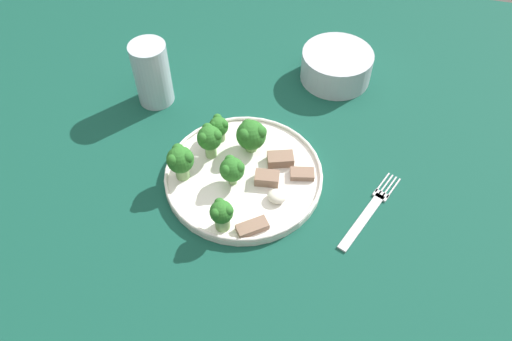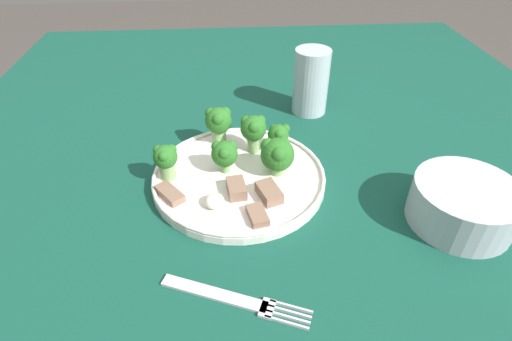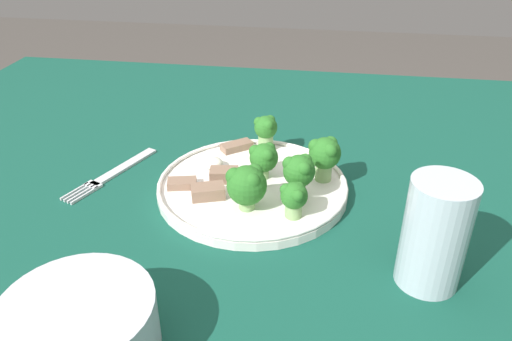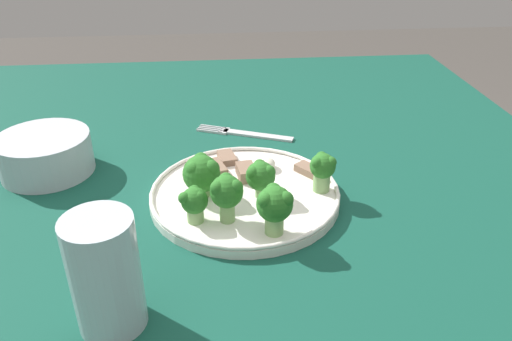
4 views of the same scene
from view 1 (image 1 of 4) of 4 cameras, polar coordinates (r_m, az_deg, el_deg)
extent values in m
plane|color=#4C4742|center=(1.53, -1.61, -16.45)|extent=(8.00, 8.00, 0.00)
cube|color=#114738|center=(0.90, -2.64, 2.22)|extent=(1.40, 1.20, 0.03)
cylinder|color=brown|center=(1.73, -17.90, 10.79)|extent=(0.06, 0.06, 0.73)
cylinder|color=brown|center=(1.59, 26.72, 2.69)|extent=(0.06, 0.06, 0.73)
cylinder|color=white|center=(0.83, -1.42, -0.68)|extent=(0.26, 0.26, 0.01)
torus|color=white|center=(0.83, -1.43, -0.29)|extent=(0.26, 0.26, 0.01)
cube|color=silver|center=(0.80, 12.00, -5.72)|extent=(0.06, 0.12, 0.00)
cube|color=silver|center=(0.84, 14.07, -2.78)|extent=(0.03, 0.02, 0.00)
cube|color=silver|center=(0.85, 15.41, -2.02)|extent=(0.02, 0.05, 0.00)
cube|color=silver|center=(0.85, 15.02, -1.81)|extent=(0.02, 0.05, 0.00)
cube|color=silver|center=(0.85, 14.62, -1.60)|extent=(0.02, 0.05, 0.00)
cube|color=silver|center=(0.85, 14.23, -1.39)|extent=(0.02, 0.05, 0.00)
cylinder|color=#B7BCC6|center=(1.01, 9.17, 11.72)|extent=(0.14, 0.14, 0.06)
cylinder|color=silver|center=(1.01, 9.14, 11.53)|extent=(0.11, 0.11, 0.04)
cylinder|color=#B2C1CC|center=(0.95, -11.79, 10.78)|extent=(0.07, 0.07, 0.12)
cylinder|color=silver|center=(0.96, -11.56, 9.65)|extent=(0.06, 0.06, 0.07)
cylinder|color=#7FA866|center=(0.82, -8.42, -0.06)|extent=(0.02, 0.02, 0.03)
sphere|color=#286B23|center=(0.80, -8.65, 1.23)|extent=(0.04, 0.04, 0.04)
sphere|color=#286B23|center=(0.79, -7.84, 1.52)|extent=(0.02, 0.02, 0.02)
sphere|color=#286B23|center=(0.80, -8.90, 2.39)|extent=(0.02, 0.02, 0.02)
sphere|color=#286B23|center=(0.79, -9.47, 1.17)|extent=(0.02, 0.02, 0.02)
cylinder|color=#7FA866|center=(0.86, -0.54, 2.89)|extent=(0.02, 0.02, 0.02)
sphere|color=#286B23|center=(0.84, -0.56, 4.08)|extent=(0.05, 0.05, 0.05)
sphere|color=#286B23|center=(0.83, 0.46, 4.43)|extent=(0.02, 0.02, 0.02)
sphere|color=#286B23|center=(0.84, -0.84, 5.35)|extent=(0.02, 0.02, 0.02)
sphere|color=#286B23|center=(0.82, -1.31, 4.07)|extent=(0.02, 0.02, 0.02)
cylinder|color=#7FA866|center=(0.81, -2.69, -0.92)|extent=(0.01, 0.01, 0.02)
sphere|color=#286B23|center=(0.79, -2.75, 0.12)|extent=(0.04, 0.04, 0.04)
sphere|color=#286B23|center=(0.78, -1.94, 0.37)|extent=(0.02, 0.02, 0.02)
sphere|color=#286B23|center=(0.79, -2.99, 1.18)|extent=(0.02, 0.02, 0.02)
sphere|color=#286B23|center=(0.78, -3.41, 0.05)|extent=(0.02, 0.02, 0.02)
cylinder|color=#7FA866|center=(0.85, -5.20, 2.42)|extent=(0.02, 0.02, 0.03)
sphere|color=#286B23|center=(0.83, -5.34, 3.74)|extent=(0.04, 0.04, 0.04)
sphere|color=#286B23|center=(0.82, -4.55, 4.03)|extent=(0.02, 0.02, 0.02)
sphere|color=#286B23|center=(0.83, -5.57, 4.80)|extent=(0.02, 0.02, 0.02)
sphere|color=#286B23|center=(0.81, -6.04, 3.72)|extent=(0.02, 0.02, 0.02)
cylinder|color=#7FA866|center=(0.88, -4.17, 4.21)|extent=(0.02, 0.02, 0.02)
sphere|color=#286B23|center=(0.86, -4.25, 5.18)|extent=(0.03, 0.03, 0.03)
sphere|color=#286B23|center=(0.85, -3.62, 5.42)|extent=(0.02, 0.02, 0.02)
sphere|color=#286B23|center=(0.86, -4.43, 6.00)|extent=(0.02, 0.02, 0.02)
sphere|color=#286B23|center=(0.85, -4.78, 5.18)|extent=(0.02, 0.02, 0.02)
cylinder|color=#7FA866|center=(0.76, -3.86, -5.83)|extent=(0.02, 0.02, 0.03)
sphere|color=#286B23|center=(0.74, -3.97, -4.75)|extent=(0.04, 0.04, 0.04)
sphere|color=#286B23|center=(0.73, -3.20, -4.57)|extent=(0.02, 0.02, 0.02)
sphere|color=#286B23|center=(0.74, -4.19, -3.74)|extent=(0.02, 0.02, 0.02)
sphere|color=#286B23|center=(0.73, -4.61, -4.89)|extent=(0.02, 0.02, 0.02)
cube|color=#846651|center=(0.76, -0.43, -6.48)|extent=(0.05, 0.05, 0.01)
cube|color=#846651|center=(0.84, 2.81, 1.32)|extent=(0.05, 0.04, 0.02)
cube|color=#846651|center=(0.81, 1.26, -0.87)|extent=(0.04, 0.03, 0.02)
cube|color=#846651|center=(0.82, 5.30, -0.39)|extent=(0.04, 0.03, 0.01)
ellipsoid|color=silver|center=(0.79, 2.39, -2.96)|extent=(0.03, 0.03, 0.02)
camera|label=2|loc=(0.65, 44.20, 11.66)|focal=28.00mm
camera|label=3|loc=(1.14, 2.08, 36.40)|focal=35.00mm
camera|label=4|loc=(0.95, -41.26, 22.81)|focal=35.00mm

